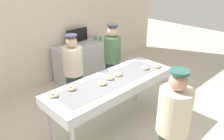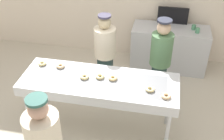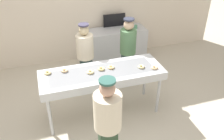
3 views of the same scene
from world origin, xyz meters
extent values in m
plane|color=beige|center=(0.00, 0.00, 0.00)|extent=(16.00, 16.00, 0.00)
cube|color=beige|center=(0.00, 2.42, 1.54)|extent=(8.00, 0.12, 3.07)
cube|color=#B7BABF|center=(0.00, 0.00, 0.87)|extent=(2.22, 0.77, 0.15)
cube|color=slate|center=(0.00, 0.00, 0.91)|extent=(1.89, 0.54, 0.08)
cylinder|color=#B7BABF|center=(-1.01, -0.31, 0.40)|extent=(0.06, 0.06, 0.79)
cylinder|color=#B7BABF|center=(1.01, -0.31, 0.40)|extent=(0.06, 0.06, 0.79)
cylinder|color=#B7BABF|center=(-1.01, 0.31, 0.40)|extent=(0.06, 0.06, 0.79)
cylinder|color=#B7BABF|center=(1.01, 0.31, 0.40)|extent=(0.06, 0.06, 0.79)
torus|color=#E8D087|center=(0.00, 0.06, 0.97)|extent=(0.16, 0.16, 0.04)
torus|color=beige|center=(-0.21, 0.01, 0.97)|extent=(0.17, 0.17, 0.04)
torus|color=#F7D28B|center=(0.19, 0.06, 0.97)|extent=(0.14, 0.14, 0.04)
torus|color=#F6C992|center=(0.94, -0.19, 0.97)|extent=(0.16, 0.16, 0.04)
torus|color=#EBD58D|center=(-0.94, 0.21, 0.97)|extent=(0.15, 0.15, 0.04)
torus|color=beige|center=(0.72, -0.09, 0.97)|extent=(0.17, 0.17, 0.04)
torus|color=beige|center=(-0.64, 0.20, 0.97)|extent=(0.14, 0.14, 0.04)
cube|color=#223634|center=(0.81, 0.83, 0.40)|extent=(0.24, 0.18, 0.79)
cylinder|color=#4C724C|center=(0.81, 0.83, 1.06)|extent=(0.34, 0.34, 0.53)
sphere|color=tan|center=(0.81, 0.83, 1.43)|extent=(0.21, 0.21, 0.21)
cylinder|color=#292D3C|center=(0.81, 0.83, 1.55)|extent=(0.22, 0.22, 0.03)
cube|color=#223636|center=(-0.11, 0.90, 0.40)|extent=(0.24, 0.18, 0.79)
cylinder|color=beige|center=(-0.11, 0.90, 1.04)|extent=(0.36, 0.36, 0.51)
sphere|color=tan|center=(-0.11, 0.90, 1.40)|extent=(0.20, 0.20, 0.20)
cylinder|color=#38354C|center=(-0.11, 0.90, 1.51)|extent=(0.21, 0.21, 0.03)
cylinder|color=beige|center=(-0.28, -1.27, 1.12)|extent=(0.37, 0.37, 0.53)
sphere|color=tan|center=(-0.28, -1.27, 1.49)|extent=(0.20, 0.20, 0.20)
cylinder|color=#28554D|center=(-0.28, -1.27, 1.60)|extent=(0.21, 0.21, 0.03)
cube|color=#B7BABF|center=(0.96, 1.97, 0.44)|extent=(1.48, 0.59, 0.88)
cylinder|color=#4C8C66|center=(1.43, 1.89, 0.93)|extent=(0.08, 0.08, 0.09)
cylinder|color=#4C8C66|center=(1.37, 2.01, 0.93)|extent=(0.08, 0.08, 0.09)
cube|color=black|center=(0.96, 2.22, 1.04)|extent=(0.59, 0.04, 0.33)
camera|label=1|loc=(-2.24, -2.29, 2.58)|focal=36.40mm
camera|label=2|loc=(0.80, -3.09, 3.32)|focal=45.56mm
camera|label=3|loc=(-0.95, -3.59, 3.22)|focal=39.05mm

